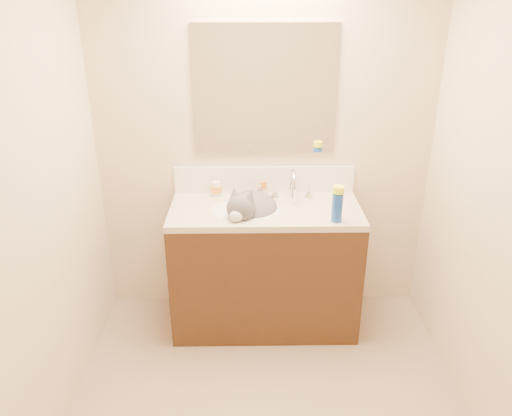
{
  "coord_description": "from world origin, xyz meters",
  "views": [
    {
      "loc": [
        -0.1,
        -1.89,
        2.13
      ],
      "look_at": [
        -0.06,
        0.92,
        0.88
      ],
      "focal_mm": 35.0,
      "sensor_mm": 36.0,
      "label": 1
    }
  ],
  "objects_px": {
    "vanity_cabinet": "(265,269)",
    "silver_jar": "(261,192)",
    "pill_bottle": "(216,189)",
    "faucet": "(293,187)",
    "spray_can": "(337,208)",
    "cat": "(250,211)",
    "basin": "(246,220)",
    "amber_bottle": "(264,188)"
  },
  "relations": [
    {
      "from": "vanity_cabinet",
      "to": "cat",
      "type": "height_order",
      "value": "cat"
    },
    {
      "from": "faucet",
      "to": "spray_can",
      "type": "relative_size",
      "value": 1.61
    },
    {
      "from": "cat",
      "to": "spray_can",
      "type": "bearing_deg",
      "value": 2.79
    },
    {
      "from": "faucet",
      "to": "silver_jar",
      "type": "relative_size",
      "value": 4.55
    },
    {
      "from": "silver_jar",
      "to": "vanity_cabinet",
      "type": "bearing_deg",
      "value": -83.36
    },
    {
      "from": "basin",
      "to": "pill_bottle",
      "type": "distance_m",
      "value": 0.33
    },
    {
      "from": "cat",
      "to": "amber_bottle",
      "type": "bearing_deg",
      "value": 91.33
    },
    {
      "from": "pill_bottle",
      "to": "silver_jar",
      "type": "height_order",
      "value": "pill_bottle"
    },
    {
      "from": "faucet",
      "to": "pill_bottle",
      "type": "relative_size",
      "value": 2.85
    },
    {
      "from": "vanity_cabinet",
      "to": "pill_bottle",
      "type": "height_order",
      "value": "pill_bottle"
    },
    {
      "from": "faucet",
      "to": "amber_bottle",
      "type": "height_order",
      "value": "faucet"
    },
    {
      "from": "faucet",
      "to": "silver_jar",
      "type": "height_order",
      "value": "faucet"
    },
    {
      "from": "vanity_cabinet",
      "to": "amber_bottle",
      "type": "xyz_separation_m",
      "value": [
        -0.01,
        0.21,
        0.5
      ]
    },
    {
      "from": "faucet",
      "to": "spray_can",
      "type": "height_order",
      "value": "faucet"
    },
    {
      "from": "pill_bottle",
      "to": "spray_can",
      "type": "relative_size",
      "value": 0.57
    },
    {
      "from": "pill_bottle",
      "to": "spray_can",
      "type": "height_order",
      "value": "spray_can"
    },
    {
      "from": "faucet",
      "to": "amber_bottle",
      "type": "distance_m",
      "value": 0.2
    },
    {
      "from": "basin",
      "to": "silver_jar",
      "type": "height_order",
      "value": "silver_jar"
    },
    {
      "from": "spray_can",
      "to": "vanity_cabinet",
      "type": "bearing_deg",
      "value": 153.95
    },
    {
      "from": "vanity_cabinet",
      "to": "pill_bottle",
      "type": "bearing_deg",
      "value": 147.59
    },
    {
      "from": "basin",
      "to": "spray_can",
      "type": "bearing_deg",
      "value": -17.87
    },
    {
      "from": "pill_bottle",
      "to": "amber_bottle",
      "type": "xyz_separation_m",
      "value": [
        0.31,
        0.01,
        -0.0
      ]
    },
    {
      "from": "cat",
      "to": "faucet",
      "type": "bearing_deg",
      "value": 51.83
    },
    {
      "from": "basin",
      "to": "pill_bottle",
      "type": "relative_size",
      "value": 4.57
    },
    {
      "from": "vanity_cabinet",
      "to": "basin",
      "type": "xyz_separation_m",
      "value": [
        -0.12,
        -0.03,
        0.38
      ]
    },
    {
      "from": "vanity_cabinet",
      "to": "silver_jar",
      "type": "distance_m",
      "value": 0.51
    },
    {
      "from": "spray_can",
      "to": "basin",
      "type": "bearing_deg",
      "value": 162.13
    },
    {
      "from": "vanity_cabinet",
      "to": "amber_bottle",
      "type": "distance_m",
      "value": 0.54
    },
    {
      "from": "pill_bottle",
      "to": "silver_jar",
      "type": "relative_size",
      "value": 1.6
    },
    {
      "from": "cat",
      "to": "spray_can",
      "type": "relative_size",
      "value": 2.92
    },
    {
      "from": "amber_bottle",
      "to": "spray_can",
      "type": "distance_m",
      "value": 0.59
    },
    {
      "from": "silver_jar",
      "to": "faucet",
      "type": "bearing_deg",
      "value": -12.75
    },
    {
      "from": "faucet",
      "to": "cat",
      "type": "bearing_deg",
      "value": -151.34
    },
    {
      "from": "spray_can",
      "to": "pill_bottle",
      "type": "bearing_deg",
      "value": 151.09
    },
    {
      "from": "faucet",
      "to": "cat",
      "type": "xyz_separation_m",
      "value": [
        -0.27,
        -0.15,
        -0.1
      ]
    },
    {
      "from": "cat",
      "to": "silver_jar",
      "type": "xyz_separation_m",
      "value": [
        0.07,
        0.2,
        0.05
      ]
    },
    {
      "from": "basin",
      "to": "pill_bottle",
      "type": "xyz_separation_m",
      "value": [
        -0.2,
        0.23,
        0.12
      ]
    },
    {
      "from": "vanity_cabinet",
      "to": "cat",
      "type": "distance_m",
      "value": 0.45
    },
    {
      "from": "vanity_cabinet",
      "to": "silver_jar",
      "type": "bearing_deg",
      "value": 96.64
    },
    {
      "from": "faucet",
      "to": "spray_can",
      "type": "xyz_separation_m",
      "value": [
        0.23,
        -0.34,
        0.0
      ]
    },
    {
      "from": "vanity_cabinet",
      "to": "pill_bottle",
      "type": "relative_size",
      "value": 12.19
    },
    {
      "from": "basin",
      "to": "amber_bottle",
      "type": "height_order",
      "value": "amber_bottle"
    }
  ]
}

